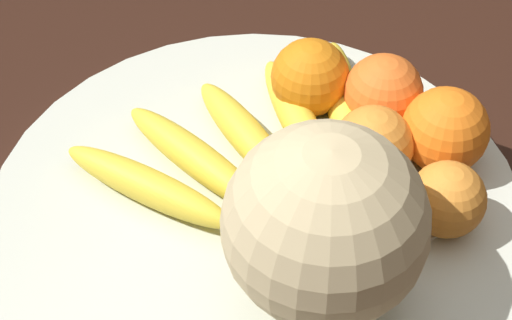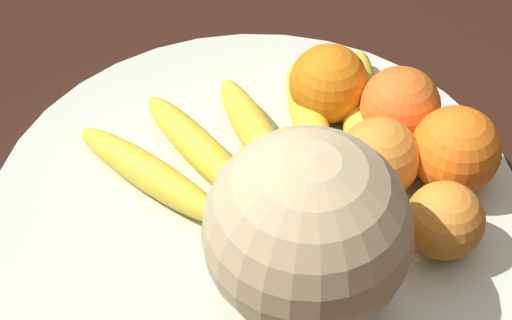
# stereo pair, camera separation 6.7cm
# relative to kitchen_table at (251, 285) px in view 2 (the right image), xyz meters

# --- Properties ---
(kitchen_table) EXTENTS (1.66, 1.08, 0.75)m
(kitchen_table) POSITION_rel_kitchen_table_xyz_m (0.00, 0.00, 0.00)
(kitchen_table) COLOR black
(kitchen_table) RESTS_ON ground_plane
(fruit_bowl) EXTENTS (0.45, 0.45, 0.02)m
(fruit_bowl) POSITION_rel_kitchen_table_xyz_m (-0.01, 0.02, 0.09)
(fruit_bowl) COLOR beige
(fruit_bowl) RESTS_ON kitchen_table
(melon) EXTENTS (0.15, 0.15, 0.15)m
(melon) POSITION_rel_kitchen_table_xyz_m (0.08, -0.03, 0.17)
(melon) COLOR #C6B284
(melon) RESTS_ON fruit_bowl
(banana_bunch) EXTENTS (0.23, 0.27, 0.03)m
(banana_bunch) POSITION_rel_kitchen_table_xyz_m (-0.04, 0.06, 0.11)
(banana_bunch) COLOR brown
(banana_bunch) RESTS_ON fruit_bowl
(orange_front_left) EXTENTS (0.06, 0.06, 0.06)m
(orange_front_left) POSITION_rel_kitchen_table_xyz_m (0.13, 0.08, 0.13)
(orange_front_left) COLOR orange
(orange_front_left) RESTS_ON fruit_bowl
(orange_front_right) EXTENTS (0.07, 0.07, 0.07)m
(orange_front_right) POSITION_rel_kitchen_table_xyz_m (0.06, 0.09, 0.13)
(orange_front_right) COLOR orange
(orange_front_right) RESTS_ON fruit_bowl
(orange_mid_center) EXTENTS (0.07, 0.07, 0.07)m
(orange_mid_center) POSITION_rel_kitchen_table_xyz_m (-0.03, 0.14, 0.13)
(orange_mid_center) COLOR orange
(orange_mid_center) RESTS_ON fruit_bowl
(orange_back_left) EXTENTS (0.07, 0.07, 0.07)m
(orange_back_left) POSITION_rel_kitchen_table_xyz_m (0.10, 0.14, 0.13)
(orange_back_left) COLOR orange
(orange_back_left) RESTS_ON fruit_bowl
(orange_back_right) EXTENTS (0.07, 0.07, 0.07)m
(orange_back_right) POSITION_rel_kitchen_table_xyz_m (0.03, 0.16, 0.13)
(orange_back_right) COLOR orange
(orange_back_right) RESTS_ON fruit_bowl
(produce_tag) EXTENTS (0.08, 0.06, 0.00)m
(produce_tag) POSITION_rel_kitchen_table_xyz_m (0.10, 0.08, 0.10)
(produce_tag) COLOR white
(produce_tag) RESTS_ON fruit_bowl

